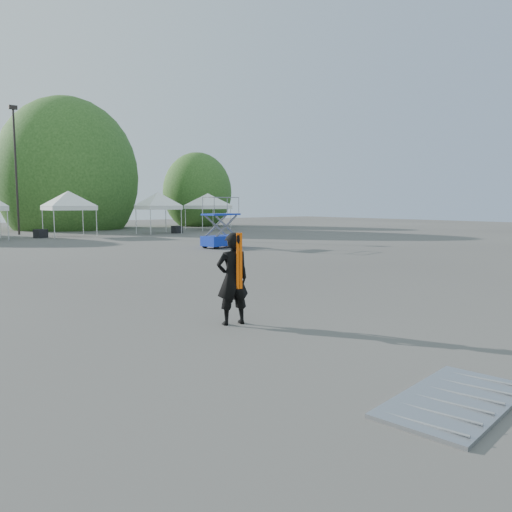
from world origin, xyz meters
TOP-DOWN VIEW (x-y plane):
  - ground at (0.00, 0.00)m, footprint 120.00×120.00m
  - light_pole_east at (3.00, 32.00)m, footprint 0.60×0.25m
  - tree_mid_e at (9.00, 39.00)m, footprint 5.12×5.12m
  - tree_far_e at (22.00, 37.00)m, footprint 3.84×3.84m
  - tent_f at (5.46, 27.42)m, footprint 4.48×4.48m
  - tent_g at (12.45, 27.10)m, footprint 4.08×4.08m
  - tent_h at (18.29, 28.94)m, footprint 4.51×4.51m
  - man at (-0.27, -1.80)m, footprint 0.75×0.57m
  - scissor_lift at (9.13, 12.87)m, footprint 2.30×1.46m
  - barrier_left at (-0.38, -6.69)m, footprint 2.43×1.50m
  - crate_mid at (3.37, 27.15)m, footprint 0.96×0.88m
  - crate_east at (13.77, 26.47)m, footprint 0.93×0.84m

SIDE VIEW (x-z plane):
  - ground at x=0.00m, z-range 0.00..0.00m
  - barrier_left at x=-0.38m, z-range 0.00..0.07m
  - crate_east at x=13.77m, z-range 0.00..0.60m
  - crate_mid at x=3.37m, z-range 0.00..0.61m
  - man at x=-0.27m, z-range 0.00..1.84m
  - scissor_lift at x=9.13m, z-range 0.01..2.77m
  - tent_g at x=12.45m, z-range 1.12..5.00m
  - tent_f at x=5.46m, z-range 1.12..5.00m
  - tent_h at x=18.29m, z-range 1.12..5.00m
  - tree_far_e at x=22.00m, z-range 0.70..6.55m
  - tree_mid_e at x=9.00m, z-range 0.94..8.74m
  - light_pole_east at x=3.00m, z-range 0.62..10.42m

